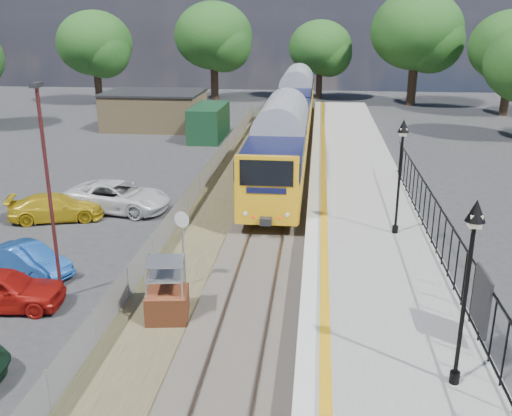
# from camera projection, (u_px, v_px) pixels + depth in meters

# --- Properties ---
(ground) EXTENTS (120.00, 120.00, 0.00)m
(ground) POSITION_uv_depth(u_px,v_px,m) (247.00, 319.00, 18.23)
(ground) COLOR #2D2D30
(ground) RESTS_ON ground
(track_bed) EXTENTS (5.90, 80.00, 0.29)m
(track_bed) POSITION_uv_depth(u_px,v_px,m) (262.00, 216.00, 27.36)
(track_bed) COLOR #473F38
(track_bed) RESTS_ON ground
(platform) EXTENTS (5.00, 70.00, 0.90)m
(platform) POSITION_uv_depth(u_px,v_px,m) (363.00, 225.00, 25.19)
(platform) COLOR gray
(platform) RESTS_ON ground
(platform_edge) EXTENTS (0.90, 70.00, 0.01)m
(platform_edge) POSITION_uv_depth(u_px,v_px,m) (317.00, 214.00, 25.25)
(platform_edge) COLOR silver
(platform_edge) RESTS_ON platform
(victorian_lamp_south) EXTENTS (0.44, 0.44, 4.60)m
(victorian_lamp_south) POSITION_uv_depth(u_px,v_px,m) (471.00, 251.00, 12.52)
(victorian_lamp_south) COLOR black
(victorian_lamp_south) RESTS_ON platform
(victorian_lamp_north) EXTENTS (0.44, 0.44, 4.60)m
(victorian_lamp_north) POSITION_uv_depth(u_px,v_px,m) (402.00, 150.00, 21.96)
(victorian_lamp_north) COLOR black
(victorian_lamp_north) RESTS_ON platform
(palisade_fence) EXTENTS (0.12, 26.00, 2.00)m
(palisade_fence) POSITION_uv_depth(u_px,v_px,m) (448.00, 248.00, 19.07)
(palisade_fence) COLOR black
(palisade_fence) RESTS_ON platform
(wire_fence) EXTENTS (0.06, 52.00, 1.20)m
(wire_fence) POSITION_uv_depth(u_px,v_px,m) (196.00, 190.00, 29.78)
(wire_fence) COLOR #999EA3
(wire_fence) RESTS_ON ground
(outbuilding) EXTENTS (10.80, 10.10, 3.12)m
(outbuilding) POSITION_uv_depth(u_px,v_px,m) (165.00, 112.00, 48.27)
(outbuilding) COLOR #9C8258
(outbuilding) RESTS_ON ground
(tree_line) EXTENTS (56.80, 43.80, 11.88)m
(tree_line) POSITION_uv_depth(u_px,v_px,m) (314.00, 44.00, 55.54)
(tree_line) COLOR #332319
(tree_line) RESTS_ON ground
(train) EXTENTS (2.82, 40.83, 3.51)m
(train) POSITION_uv_depth(u_px,v_px,m) (291.00, 112.00, 43.11)
(train) COLOR gold
(train) RESTS_ON ground
(brick_plinth) EXTENTS (1.45, 1.45, 2.08)m
(brick_plinth) POSITION_uv_depth(u_px,v_px,m) (167.00, 291.00, 17.92)
(brick_plinth) COLOR brown
(brick_plinth) RESTS_ON ground
(speed_sign) EXTENTS (0.55, 0.22, 2.85)m
(speed_sign) POSITION_uv_depth(u_px,v_px,m) (183.00, 236.00, 19.81)
(speed_sign) COLOR #999EA3
(speed_sign) RESTS_ON ground
(carpark_lamp) EXTENTS (0.25, 0.50, 7.29)m
(carpark_lamp) POSITION_uv_depth(u_px,v_px,m) (48.00, 182.00, 18.37)
(carpark_lamp) COLOR #431617
(carpark_lamp) RESTS_ON ground
(car_red) EXTENTS (4.21, 2.08, 1.38)m
(car_red) POSITION_uv_depth(u_px,v_px,m) (1.00, 289.00, 18.72)
(car_red) COLOR #A3140F
(car_red) RESTS_ON ground
(car_blue) EXTENTS (3.77, 2.59, 1.18)m
(car_blue) POSITION_uv_depth(u_px,v_px,m) (28.00, 260.00, 21.19)
(car_blue) COLOR #1A4CA0
(car_blue) RESTS_ON ground
(car_yellow) EXTENTS (4.66, 2.93, 1.26)m
(car_yellow) POSITION_uv_depth(u_px,v_px,m) (56.00, 207.00, 26.95)
(car_yellow) COLOR gold
(car_yellow) RESTS_ON ground
(car_white) EXTENTS (5.62, 3.26, 1.47)m
(car_white) POSITION_uv_depth(u_px,v_px,m) (117.00, 197.00, 28.20)
(car_white) COLOR silver
(car_white) RESTS_ON ground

